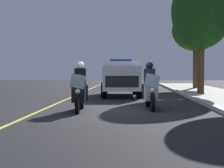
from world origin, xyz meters
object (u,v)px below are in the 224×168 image
at_px(tree_behind_suv, 196,30).
at_px(tree_far_back, 201,12).
at_px(police_suv, 121,77).
at_px(police_motorcycle_lead_right, 150,90).
at_px(police_motorcycle_lead_left, 80,91).

bearing_deg(tree_behind_suv, tree_far_back, -8.11).
relative_size(police_suv, tree_far_back, 0.72).
distance_m(police_motorcycle_lead_right, tree_far_back, 9.29).
bearing_deg(police_suv, tree_far_back, 105.76).
bearing_deg(tree_far_back, police_suv, -74.24).
bearing_deg(tree_far_back, tree_behind_suv, 171.89).
height_order(police_suv, tree_far_back, tree_far_back).
bearing_deg(tree_behind_suv, police_suv, -36.45).
bearing_deg(police_motorcycle_lead_left, police_suv, 170.30).
relative_size(police_motorcycle_lead_left, tree_far_back, 0.31).
height_order(police_motorcycle_lead_left, police_motorcycle_lead_right, same).
distance_m(police_suv, tree_behind_suv, 9.97).
xyz_separation_m(police_motorcycle_lead_left, police_motorcycle_lead_right, (-0.81, 2.46, 0.00)).
distance_m(police_motorcycle_lead_right, police_suv, 6.40).
height_order(police_motorcycle_lead_left, police_suv, police_suv).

